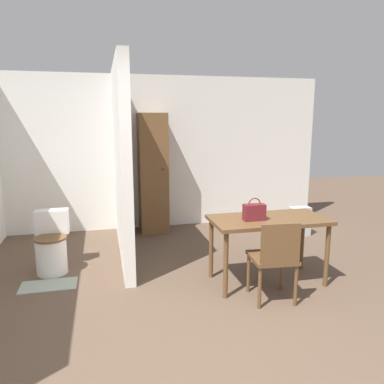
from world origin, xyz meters
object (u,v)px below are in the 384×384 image
(dining_table, at_px, (268,226))
(space_heater, at_px, (299,221))
(handbag, at_px, (254,212))
(toilet, at_px, (52,246))
(wooden_cabinet, at_px, (153,174))
(wooden_chair, at_px, (275,257))

(dining_table, relative_size, space_heater, 2.81)
(dining_table, bearing_deg, handbag, -166.49)
(toilet, distance_m, wooden_cabinet, 2.06)
(dining_table, bearing_deg, wooden_chair, -106.66)
(dining_table, distance_m, toilet, 2.56)
(dining_table, height_order, toilet, dining_table)
(dining_table, bearing_deg, space_heater, 50.23)
(toilet, bearing_deg, wooden_chair, -30.76)
(wooden_chair, relative_size, handbag, 3.45)
(dining_table, distance_m, handbag, 0.27)
(handbag, height_order, wooden_cabinet, wooden_cabinet)
(wooden_chair, distance_m, toilet, 2.62)
(toilet, height_order, space_heater, toilet)
(toilet, height_order, handbag, handbag)
(wooden_cabinet, bearing_deg, space_heater, -19.48)
(dining_table, bearing_deg, toilet, 159.64)
(wooden_chair, bearing_deg, wooden_cabinet, 112.10)
(handbag, relative_size, wooden_cabinet, 0.13)
(wooden_cabinet, bearing_deg, toilet, -136.05)
(handbag, relative_size, space_heater, 0.54)
(toilet, bearing_deg, wooden_cabinet, 43.95)
(dining_table, xyz_separation_m, wooden_cabinet, (-0.97, 2.25, 0.29))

